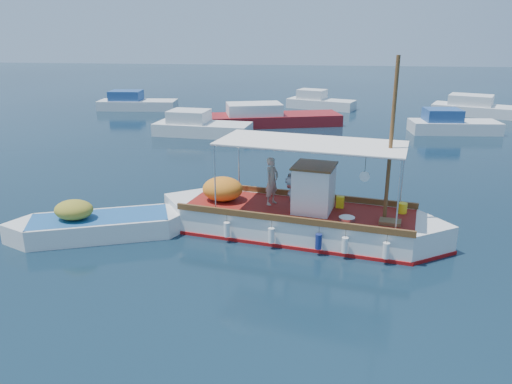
# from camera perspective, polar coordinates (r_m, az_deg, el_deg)

# --- Properties ---
(ground) EXTENTS (160.00, 160.00, 0.00)m
(ground) POSITION_cam_1_polar(r_m,az_deg,el_deg) (17.15, 2.24, -4.79)
(ground) COLOR black
(ground) RESTS_ON ground
(fishing_caique) EXTENTS (9.92, 4.16, 6.17)m
(fishing_caique) POSITION_cam_1_polar(r_m,az_deg,el_deg) (16.99, 4.61, -3.09)
(fishing_caique) COLOR white
(fishing_caique) RESTS_ON ground
(dinghy) EXTENTS (5.83, 3.19, 1.52)m
(dinghy) POSITION_cam_1_polar(r_m,az_deg,el_deg) (17.67, -17.57, -3.84)
(dinghy) COLOR white
(dinghy) RESTS_ON ground
(bg_boat_nw) EXTENTS (6.40, 3.00, 1.80)m
(bg_boat_nw) POSITION_cam_1_polar(r_m,az_deg,el_deg) (33.04, -6.42, 7.34)
(bg_boat_nw) COLOR silver
(bg_boat_nw) RESTS_ON ground
(bg_boat_n) EXTENTS (9.89, 5.31, 1.80)m
(bg_boat_n) POSITION_cam_1_polar(r_m,az_deg,el_deg) (36.20, 1.55, 8.40)
(bg_boat_n) COLOR maroon
(bg_boat_n) RESTS_ON ground
(bg_boat_ne) EXTENTS (5.87, 2.66, 1.80)m
(bg_boat_ne) POSITION_cam_1_polar(r_m,az_deg,el_deg) (35.96, 21.44, 7.08)
(bg_boat_ne) COLOR silver
(bg_boat_ne) RESTS_ON ground
(bg_boat_e) EXTENTS (8.38, 5.37, 1.80)m
(bg_boat_e) POSITION_cam_1_polar(r_m,az_deg,el_deg) (44.04, 24.46, 8.57)
(bg_boat_e) COLOR silver
(bg_boat_e) RESTS_ON ground
(bg_boat_far_w) EXTENTS (6.70, 2.83, 1.80)m
(bg_boat_far_w) POSITION_cam_1_polar(r_m,az_deg,el_deg) (44.53, -13.61, 9.77)
(bg_boat_far_w) COLOR silver
(bg_boat_far_w) RESTS_ON ground
(bg_boat_far_n) EXTENTS (6.08, 3.81, 1.80)m
(bg_boat_far_n) POSITION_cam_1_polar(r_m,az_deg,el_deg) (44.20, 7.22, 10.07)
(bg_boat_far_n) COLOR silver
(bg_boat_far_n) RESTS_ON ground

